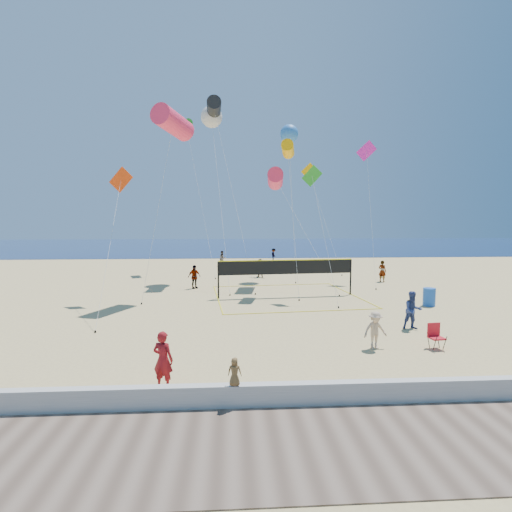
{
  "coord_description": "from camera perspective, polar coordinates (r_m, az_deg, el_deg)",
  "views": [
    {
      "loc": [
        -1.89,
        -13.17,
        4.94
      ],
      "look_at": [
        -0.95,
        2.0,
        3.54
      ],
      "focal_mm": 28.0,
      "sensor_mm": 36.0,
      "label": 1
    }
  ],
  "objects": [
    {
      "name": "woman",
      "position": [
        12.3,
        -13.14,
        -14.27
      ],
      "size": [
        0.73,
        0.6,
        1.72
      ],
      "primitive_type": "imported",
      "rotation": [
        0.0,
        0.0,
        2.79
      ],
      "color": "maroon",
      "rests_on": "ground"
    },
    {
      "name": "kite_5",
      "position": [
        33.78,
        15.57,
        13.35
      ],
      "size": [
        1.69,
        4.97,
        11.23
      ],
      "rotation": [
        0.0,
        0.0,
        0.16
      ],
      "color": "#F122B7",
      "rests_on": "ground"
    },
    {
      "name": "trash_barrel",
      "position": [
        24.97,
        23.5,
        -5.39
      ],
      "size": [
        0.79,
        0.79,
        1.02
      ],
      "primitive_type": "cylinder",
      "rotation": [
        0.0,
        0.0,
        0.18
      ],
      "color": "blue",
      "rests_on": "ground"
    },
    {
      "name": "far_person_2",
      "position": [
        33.15,
        17.59,
        -2.08
      ],
      "size": [
        0.72,
        0.72,
        1.69
      ],
      "primitive_type": "imported",
      "rotation": [
        0.0,
        0.0,
        2.35
      ],
      "color": "gray",
      "rests_on": "ground"
    },
    {
      "name": "kite_2",
      "position": [
        27.43,
        4.58,
        14.96
      ],
      "size": [
        1.15,
        4.16,
        10.11
      ],
      "rotation": [
        0.0,
        0.0,
        -0.19
      ],
      "color": "#FFB003",
      "rests_on": "ground"
    },
    {
      "name": "ocean",
      "position": [
        75.36,
        -2.13,
        1.52
      ],
      "size": [
        140.0,
        50.0,
        0.03
      ],
      "primitive_type": "cube",
      "color": "navy",
      "rests_on": "ground"
    },
    {
      "name": "kite_8",
      "position": [
        39.92,
        -9.92,
        17.84
      ],
      "size": [
        3.57,
        6.88,
        14.21
      ],
      "rotation": [
        0.0,
        0.0,
        0.39
      ],
      "color": "green",
      "rests_on": "ground"
    },
    {
      "name": "toddler",
      "position": [
        10.86,
        -3.07,
        -16.19
      ],
      "size": [
        0.39,
        0.29,
        0.75
      ],
      "primitive_type": "imported",
      "rotation": [
        0.0,
        0.0,
        3.0
      ],
      "color": "brown",
      "rests_on": "seawall"
    },
    {
      "name": "far_person_4",
      "position": [
        47.02,
        2.54,
        0.16
      ],
      "size": [
        0.75,
        1.07,
        1.52
      ],
      "primitive_type": "imported",
      "rotation": [
        0.0,
        0.0,
        1.77
      ],
      "color": "gray",
      "rests_on": "ground"
    },
    {
      "name": "far_person_0",
      "position": [
        28.87,
        -8.82,
        -2.95
      ],
      "size": [
        1.05,
        0.91,
        1.69
      ],
      "primitive_type": "imported",
      "rotation": [
        0.0,
        0.0,
        0.61
      ],
      "color": "gray",
      "rests_on": "ground"
    },
    {
      "name": "far_person_3",
      "position": [
        42.19,
        -4.81,
        -0.37
      ],
      "size": [
        0.96,
        0.86,
        1.61
      ],
      "primitive_type": "imported",
      "rotation": [
        0.0,
        0.0,
        0.38
      ],
      "color": "gray",
      "rests_on": "ground"
    },
    {
      "name": "kite_7",
      "position": [
        35.01,
        4.77,
        17.01
      ],
      "size": [
        1.92,
        4.6,
        12.84
      ],
      "rotation": [
        0.0,
        0.0,
        0.33
      ],
      "color": "blue",
      "rests_on": "ground"
    },
    {
      "name": "kite_1",
      "position": [
        33.63,
        -6.03,
        20.2
      ],
      "size": [
        3.53,
        8.02,
        14.36
      ],
      "rotation": [
        0.0,
        0.0,
        0.05
      ],
      "color": "black",
      "rests_on": "ground"
    },
    {
      "name": "kite_0",
      "position": [
        25.73,
        -11.75,
        18.12
      ],
      "size": [
        3.03,
        3.36,
        11.56
      ],
      "rotation": [
        0.0,
        0.0,
        -0.39
      ],
      "color": "#FB2D56",
      "rests_on": "ground"
    },
    {
      "name": "volleyball_net",
      "position": [
        25.57,
        4.35,
        -2.2
      ],
      "size": [
        9.67,
        9.54,
        2.37
      ],
      "rotation": [
        0.0,
        0.0,
        0.1
      ],
      "color": "black",
      "rests_on": "ground"
    },
    {
      "name": "ground",
      "position": [
        14.2,
        4.47,
        -15.12
      ],
      "size": [
        120.0,
        120.0,
        0.0
      ],
      "primitive_type": "plane",
      "color": "#D0B775",
      "rests_on": "ground"
    },
    {
      "name": "camp_chair",
      "position": [
        17.03,
        24.24,
        -10.18
      ],
      "size": [
        0.57,
        0.69,
        1.07
      ],
      "rotation": [
        0.0,
        0.0,
        0.12
      ],
      "color": "red",
      "rests_on": "ground"
    },
    {
      "name": "seawall",
      "position": [
        11.34,
        6.73,
        -18.94
      ],
      "size": [
        32.0,
        0.3,
        0.6
      ],
      "primitive_type": "cube",
      "color": "silver",
      "rests_on": "ground"
    },
    {
      "name": "kite_3",
      "position": [
        25.26,
        -18.88,
        9.36
      ],
      "size": [
        1.54,
        7.58,
        8.09
      ],
      "rotation": [
        0.0,
        0.0,
        -0.06
      ],
      "color": "#ED3E0B",
      "rests_on": "ground"
    },
    {
      "name": "far_person_1",
      "position": [
        34.0,
        0.57,
        -1.75
      ],
      "size": [
        1.51,
        1.06,
        1.57
      ],
      "primitive_type": "imported",
      "rotation": [
        0.0,
        0.0,
        -0.46
      ],
      "color": "gray",
      "rests_on": "ground"
    },
    {
      "name": "kite_4",
      "position": [
        25.15,
        8.25,
        10.05
      ],
      "size": [
        1.56,
        3.63,
        8.29
      ],
      "rotation": [
        0.0,
        0.0,
        -0.35
      ],
      "color": "green",
      "rests_on": "ground"
    },
    {
      "name": "bystander_a",
      "position": [
        19.44,
        21.48,
        -7.23
      ],
      "size": [
        0.86,
        0.68,
        1.72
      ],
      "primitive_type": "imported",
      "rotation": [
        0.0,
        0.0,
        -0.04
      ],
      "color": "navy",
      "rests_on": "ground"
    },
    {
      "name": "bystander_b",
      "position": [
        16.15,
        16.67,
        -10.11
      ],
      "size": [
        1.0,
        0.66,
        1.44
      ],
      "primitive_type": "imported",
      "rotation": [
        0.0,
        0.0,
        0.14
      ],
      "color": "tan",
      "rests_on": "ground"
    },
    {
      "name": "kite_10",
      "position": [
        30.1,
        2.79,
        10.95
      ],
      "size": [
        4.39,
        6.34,
        8.68
      ],
      "rotation": [
        0.0,
        0.0,
        -0.11
      ],
      "color": "#FB2D56",
      "rests_on": "ground"
    },
    {
      "name": "kite_9",
      "position": [
        40.36,
        7.81,
        11.12
      ],
      "size": [
        2.77,
        5.82,
        10.52
      ],
      "rotation": [
        0.0,
        0.0,
        -0.01
      ],
      "color": "#FFB003",
      "rests_on": "ground"
    },
    {
      "name": "boardwalk",
      "position": [
        9.73,
        9.03,
        -25.23
      ],
      "size": [
        32.0,
        3.6,
        0.03
      ],
      "primitive_type": "cube",
      "color": "brown",
      "rests_on": "ground"
    },
    {
      "name": "kite_6",
      "position": [
        34.64,
        -6.37,
        19.13
      ],
      "size": [
        2.61,
        9.2,
        14.14
      ],
      "rotation": [
        0.0,
        0.0,
        -0.36
      ],
      "color": "beige",
      "rests_on": "ground"
    }
  ]
}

